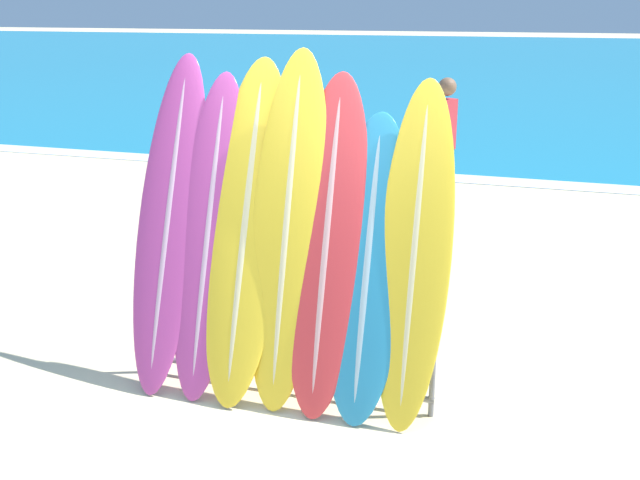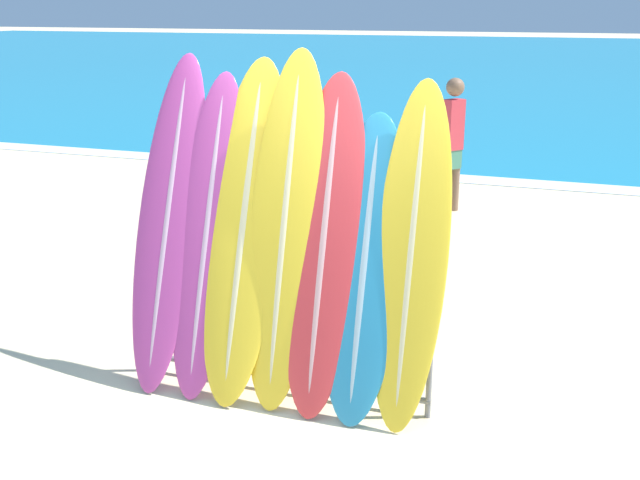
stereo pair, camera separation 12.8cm
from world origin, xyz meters
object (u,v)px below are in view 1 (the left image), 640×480
surfboard_slot_4 (327,246)px  person_near_water (430,215)px  surfboard_slot_3 (288,231)px  surfboard_slot_6 (414,256)px  person_mid_beach (445,140)px  surfboard_slot_1 (209,236)px  surfboard_slot_5 (368,269)px  surfboard_slot_0 (169,223)px  surfboard_slot_2 (246,231)px  person_far_left (237,146)px  surfboard_rack (286,331)px

surfboard_slot_4 → person_near_water: size_ratio=1.39×
surfboard_slot_3 → surfboard_slot_6: (0.89, -0.02, -0.09)m
person_mid_beach → surfboard_slot_1: bearing=26.8°
surfboard_slot_1 → person_near_water: (1.28, 1.87, -0.23)m
surfboard_slot_1 → surfboard_slot_4: size_ratio=0.99×
surfboard_slot_3 → surfboard_slot_5: size_ratio=1.20×
surfboard_slot_3 → surfboard_slot_5: surfboard_slot_3 is taller
surfboard_slot_3 → surfboard_slot_4: (0.29, -0.02, -0.08)m
surfboard_slot_0 → surfboard_slot_5: size_ratio=1.17×
surfboard_slot_0 → surfboard_slot_2: surfboard_slot_0 is taller
surfboard_slot_0 → surfboard_slot_3: (0.93, -0.02, 0.03)m
surfboard_slot_2 → surfboard_slot_6: (1.21, -0.03, -0.05)m
surfboard_slot_5 → person_near_water: bearing=87.1°
surfboard_slot_4 → person_mid_beach: size_ratio=1.27×
surfboard_slot_4 → person_far_left: bearing=120.3°
surfboard_slot_6 → surfboard_slot_4: bearing=179.7°
surfboard_slot_6 → person_mid_beach: (-0.62, 5.39, -0.15)m
surfboard_rack → surfboard_slot_3: size_ratio=0.88×
person_mid_beach → surfboard_slot_6: bearing=42.5°
surfboard_slot_1 → surfboard_slot_3: size_ratio=0.93×
surfboard_slot_0 → surfboard_slot_2: 0.61m
surfboard_slot_1 → person_far_left: bearing=111.7°
surfboard_slot_3 → person_near_water: 2.01m
surfboard_rack → person_mid_beach: bearing=87.1°
surfboard_rack → person_far_left: 5.41m
surfboard_rack → surfboard_slot_6: 1.10m
surfboard_slot_0 → surfboard_slot_6: (1.82, -0.04, -0.06)m
surfboard_slot_6 → person_far_left: 5.84m
surfboard_slot_0 → person_far_left: surfboard_slot_0 is taller
surfboard_slot_0 → surfboard_slot_5: surfboard_slot_0 is taller
surfboard_slot_5 → surfboard_slot_2: bearing=176.3°
surfboard_slot_0 → surfboard_slot_4: size_ratio=1.04×
surfboard_rack → person_near_water: (0.68, 1.92, 0.41)m
surfboard_rack → surfboard_slot_0: (-0.92, 0.08, 0.70)m
surfboard_slot_5 → person_far_left: size_ratio=1.31×
surfboard_slot_0 → surfboard_slot_1: (0.33, -0.03, -0.06)m
surfboard_slot_3 → person_mid_beach: 5.39m
surfboard_slot_2 → person_mid_beach: (0.59, 5.36, -0.20)m
surfboard_slot_1 → surfboard_slot_6: size_ratio=1.00×
surfboard_slot_0 → surfboard_slot_3: 0.93m
surfboard_slot_3 → surfboard_slot_6: 0.89m
surfboard_slot_4 → surfboard_slot_6: (0.60, -0.00, -0.01)m
surfboard_slot_2 → person_mid_beach: 5.40m
surfboard_slot_3 → person_mid_beach: size_ratio=1.35×
surfboard_slot_2 → person_far_left: size_ratio=1.52×
surfboard_slot_3 → person_far_left: surfboard_slot_3 is taller
surfboard_rack → surfboard_slot_4: (0.29, 0.04, 0.65)m
surfboard_rack → surfboard_slot_0: size_ratio=0.91×
surfboard_slot_2 → surfboard_slot_1: bearing=-177.2°
surfboard_rack → person_far_left: size_ratio=1.38×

